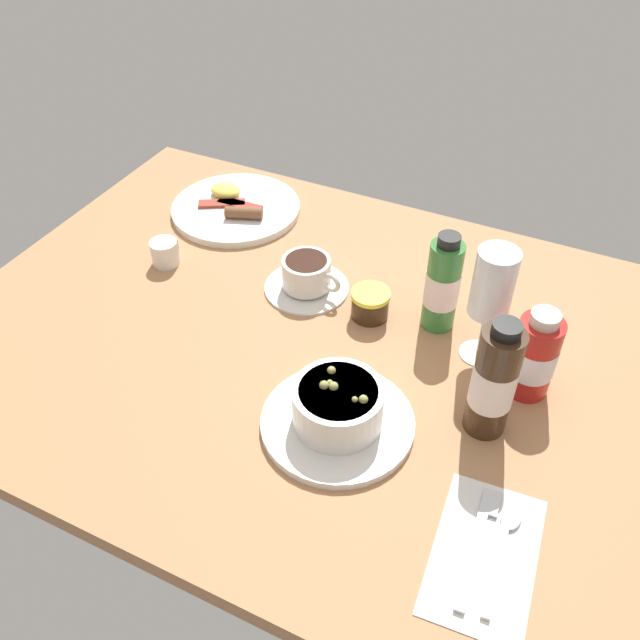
# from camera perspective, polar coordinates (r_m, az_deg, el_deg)

# --- Properties ---
(ground_plane) EXTENTS (1.10, 0.84, 0.03)m
(ground_plane) POSITION_cam_1_polar(r_m,az_deg,el_deg) (1.08, -1.67, -1.69)
(ground_plane) COLOR #A8754C
(porridge_bowl) EXTENTS (0.21, 0.21, 0.08)m
(porridge_bowl) POSITION_cam_1_polar(r_m,az_deg,el_deg) (0.91, 1.50, -7.55)
(porridge_bowl) COLOR silver
(porridge_bowl) RESTS_ON ground_plane
(cutlery_setting) EXTENTS (0.13, 0.20, 0.01)m
(cutlery_setting) POSITION_cam_1_polar(r_m,az_deg,el_deg) (0.85, 13.79, -18.34)
(cutlery_setting) COLOR silver
(cutlery_setting) RESTS_ON ground_plane
(coffee_cup) EXTENTS (0.14, 0.14, 0.06)m
(coffee_cup) POSITION_cam_1_polar(r_m,az_deg,el_deg) (1.13, -1.11, 3.68)
(coffee_cup) COLOR silver
(coffee_cup) RESTS_ON ground_plane
(creamer_jug) EXTENTS (0.06, 0.05, 0.05)m
(creamer_jug) POSITION_cam_1_polar(r_m,az_deg,el_deg) (1.22, -12.87, 5.58)
(creamer_jug) COLOR silver
(creamer_jug) RESTS_ON ground_plane
(wine_glass) EXTENTS (0.06, 0.06, 0.19)m
(wine_glass) POSITION_cam_1_polar(r_m,az_deg,el_deg) (0.98, 14.29, 2.63)
(wine_glass) COLOR white
(wine_glass) RESTS_ON ground_plane
(jam_jar) EXTENTS (0.06, 0.06, 0.05)m
(jam_jar) POSITION_cam_1_polar(r_m,az_deg,el_deg) (1.08, 4.23, 1.36)
(jam_jar) COLOR #352214
(jam_jar) RESTS_ON ground_plane
(sauce_bottle_brown) EXTENTS (0.06, 0.06, 0.19)m
(sauce_bottle_brown) POSITION_cam_1_polar(r_m,az_deg,el_deg) (0.90, 14.39, -5.04)
(sauce_bottle_brown) COLOR #382314
(sauce_bottle_brown) RESTS_ON ground_plane
(sauce_bottle_red) EXTENTS (0.06, 0.06, 0.14)m
(sauce_bottle_red) POSITION_cam_1_polar(r_m,az_deg,el_deg) (0.98, 17.56, -2.91)
(sauce_bottle_red) COLOR #B21E19
(sauce_bottle_red) RESTS_ON ground_plane
(sauce_bottle_green) EXTENTS (0.05, 0.05, 0.17)m
(sauce_bottle_green) POSITION_cam_1_polar(r_m,az_deg,el_deg) (1.05, 10.24, 2.89)
(sauce_bottle_green) COLOR #337233
(sauce_bottle_green) RESTS_ON ground_plane
(breakfast_plate) EXTENTS (0.25, 0.25, 0.04)m
(breakfast_plate) POSITION_cam_1_polar(r_m,az_deg,el_deg) (1.35, -7.12, 9.37)
(breakfast_plate) COLOR silver
(breakfast_plate) RESTS_ON ground_plane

